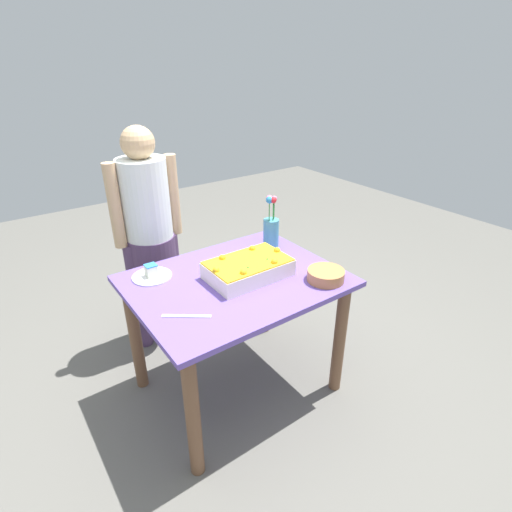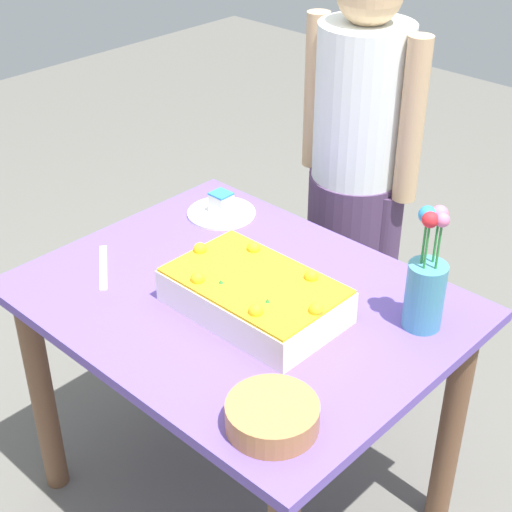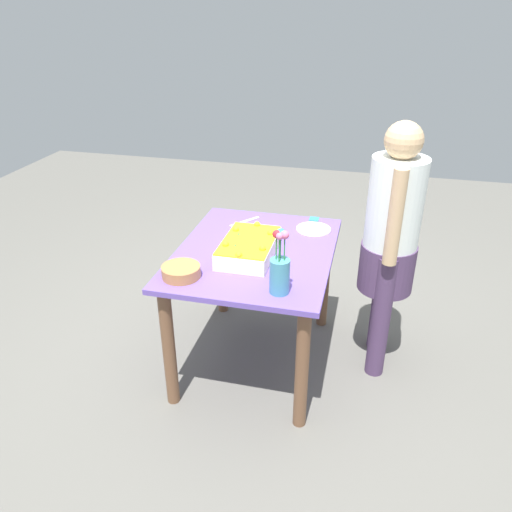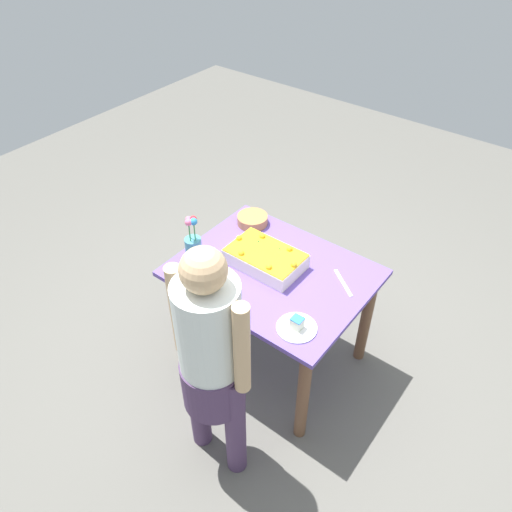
{
  "view_description": "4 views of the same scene",
  "coord_description": "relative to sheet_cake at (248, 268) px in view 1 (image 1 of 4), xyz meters",
  "views": [
    {
      "loc": [
        -1.0,
        -1.58,
        1.84
      ],
      "look_at": [
        0.09,
        -0.07,
        0.9
      ],
      "focal_mm": 28.0,
      "sensor_mm": 36.0,
      "label": 1
    },
    {
      "loc": [
        1.19,
        -1.2,
        1.94
      ],
      "look_at": [
        0.01,
        0.05,
        0.87
      ],
      "focal_mm": 55.0,
      "sensor_mm": 36.0,
      "label": 2
    },
    {
      "loc": [
        2.44,
        0.6,
        2.03
      ],
      "look_at": [
        0.09,
        0.03,
        0.78
      ],
      "focal_mm": 35.0,
      "sensor_mm": 36.0,
      "label": 3
    },
    {
      "loc": [
        -1.24,
        1.77,
        2.7
      ],
      "look_at": [
        0.11,
        0.02,
        0.84
      ],
      "focal_mm": 35.0,
      "sensor_mm": 36.0,
      "label": 4
    }
  ],
  "objects": [
    {
      "name": "fruit_bowl",
      "position": [
        0.31,
        -0.28,
        -0.02
      ],
      "size": [
        0.2,
        0.2,
        0.06
      ],
      "primitive_type": "cylinder",
      "color": "#B27442",
      "rests_on": "dining_table"
    },
    {
      "name": "cake_knife",
      "position": [
        -0.44,
        -0.14,
        -0.05
      ],
      "size": [
        0.19,
        0.15,
        0.0
      ],
      "primitive_type": "cube",
      "rotation": [
        0.0,
        0.0,
        2.5
      ],
      "color": "silver",
      "rests_on": "dining_table"
    },
    {
      "name": "flower_vase",
      "position": [
        0.34,
        0.24,
        0.07
      ],
      "size": [
        0.1,
        0.1,
        0.33
      ],
      "color": "teal",
      "rests_on": "dining_table"
    },
    {
      "name": "sheet_cake",
      "position": [
        0.0,
        0.0,
        0.0
      ],
      "size": [
        0.44,
        0.28,
        0.12
      ],
      "color": "white",
      "rests_on": "dining_table"
    },
    {
      "name": "person_standing",
      "position": [
        -0.25,
        0.75,
        0.04
      ],
      "size": [
        0.45,
        0.31,
        1.49
      ],
      "rotation": [
        0.0,
        0.0,
        -1.57
      ],
      "color": "#4A3457",
      "rests_on": "ground_plane"
    },
    {
      "name": "dining_table",
      "position": [
        -0.07,
        0.02,
        -0.19
      ],
      "size": [
        1.1,
        0.87,
        0.77
      ],
      "color": "#654CA7",
      "rests_on": "ground_plane"
    },
    {
      "name": "ground_plane",
      "position": [
        -0.07,
        0.02,
        -0.81
      ],
      "size": [
        8.0,
        8.0,
        0.0
      ],
      "primitive_type": "plane",
      "color": "#5E5C56"
    },
    {
      "name": "serving_plate_with_slice",
      "position": [
        -0.43,
        0.3,
        -0.03
      ],
      "size": [
        0.21,
        0.21,
        0.07
      ],
      "color": "white",
      "rests_on": "dining_table"
    }
  ]
}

